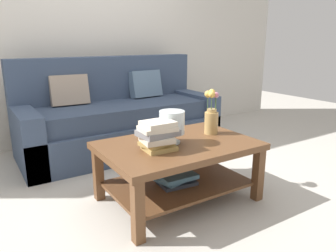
{
  "coord_description": "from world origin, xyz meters",
  "views": [
    {
      "loc": [
        -1.33,
        -2.38,
        1.25
      ],
      "look_at": [
        0.0,
        -0.27,
        0.58
      ],
      "focal_mm": 34.38,
      "sensor_mm": 36.0,
      "label": 1
    }
  ],
  "objects_px": {
    "coffee_table": "(178,159)",
    "flower_pitcher": "(211,116)",
    "couch": "(118,119)",
    "glass_hurricane_vase": "(172,123)",
    "book_stack_main": "(158,135)"
  },
  "relations": [
    {
      "from": "couch",
      "to": "book_stack_main",
      "type": "bearing_deg",
      "value": -102.59
    },
    {
      "from": "couch",
      "to": "coffee_table",
      "type": "xyz_separation_m",
      "value": [
        -0.11,
        -1.39,
        -0.02
      ]
    },
    {
      "from": "book_stack_main",
      "to": "glass_hurricane_vase",
      "type": "bearing_deg",
      "value": 24.52
    },
    {
      "from": "book_stack_main",
      "to": "flower_pitcher",
      "type": "xyz_separation_m",
      "value": [
        0.59,
        0.12,
        0.05
      ]
    },
    {
      "from": "coffee_table",
      "to": "flower_pitcher",
      "type": "xyz_separation_m",
      "value": [
        0.38,
        0.06,
        0.29
      ]
    },
    {
      "from": "glass_hurricane_vase",
      "to": "flower_pitcher",
      "type": "bearing_deg",
      "value": 5.14
    },
    {
      "from": "couch",
      "to": "book_stack_main",
      "type": "relative_size",
      "value": 7.69
    },
    {
      "from": "coffee_table",
      "to": "book_stack_main",
      "type": "bearing_deg",
      "value": -166.46
    },
    {
      "from": "couch",
      "to": "glass_hurricane_vase",
      "type": "distance_m",
      "value": 1.4
    },
    {
      "from": "couch",
      "to": "coffee_table",
      "type": "distance_m",
      "value": 1.4
    },
    {
      "from": "glass_hurricane_vase",
      "to": "flower_pitcher",
      "type": "distance_m",
      "value": 0.42
    },
    {
      "from": "couch",
      "to": "book_stack_main",
      "type": "xyz_separation_m",
      "value": [
        -0.32,
        -1.44,
        0.22
      ]
    },
    {
      "from": "coffee_table",
      "to": "flower_pitcher",
      "type": "relative_size",
      "value": 3.15
    },
    {
      "from": "coffee_table",
      "to": "glass_hurricane_vase",
      "type": "bearing_deg",
      "value": 147.58
    },
    {
      "from": "couch",
      "to": "book_stack_main",
      "type": "height_order",
      "value": "couch"
    }
  ]
}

